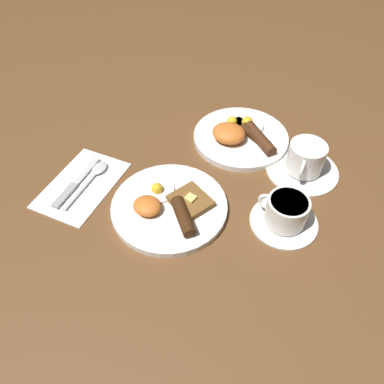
# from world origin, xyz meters

# --- Properties ---
(ground_plane) EXTENTS (3.00, 3.00, 0.00)m
(ground_plane) POSITION_xyz_m (0.00, 0.00, 0.00)
(ground_plane) COLOR brown
(breakfast_plate_near) EXTENTS (0.25, 0.25, 0.04)m
(breakfast_plate_near) POSITION_xyz_m (0.00, -0.00, 0.01)
(breakfast_plate_near) COLOR white
(breakfast_plate_near) RESTS_ON ground_plane
(breakfast_plate_far) EXTENTS (0.24, 0.24, 0.05)m
(breakfast_plate_far) POSITION_xyz_m (0.04, 0.28, 0.02)
(breakfast_plate_far) COLOR white
(breakfast_plate_far) RESTS_ON ground_plane
(teacup_near) EXTENTS (0.14, 0.14, 0.07)m
(teacup_near) POSITION_xyz_m (0.23, 0.08, 0.03)
(teacup_near) COLOR white
(teacup_near) RESTS_ON ground_plane
(teacup_far) EXTENTS (0.17, 0.17, 0.08)m
(teacup_far) POSITION_xyz_m (0.22, 0.25, 0.03)
(teacup_far) COLOR white
(teacup_far) RESTS_ON ground_plane
(napkin) EXTENTS (0.15, 0.22, 0.01)m
(napkin) POSITION_xyz_m (-0.21, -0.03, 0.00)
(napkin) COLOR white
(napkin) RESTS_ON ground_plane
(knife) EXTENTS (0.03, 0.17, 0.01)m
(knife) POSITION_xyz_m (-0.22, -0.04, 0.01)
(knife) COLOR silver
(knife) RESTS_ON napkin
(spoon) EXTENTS (0.03, 0.16, 0.01)m
(spoon) POSITION_xyz_m (-0.20, 0.01, 0.01)
(spoon) COLOR silver
(spoon) RESTS_ON napkin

